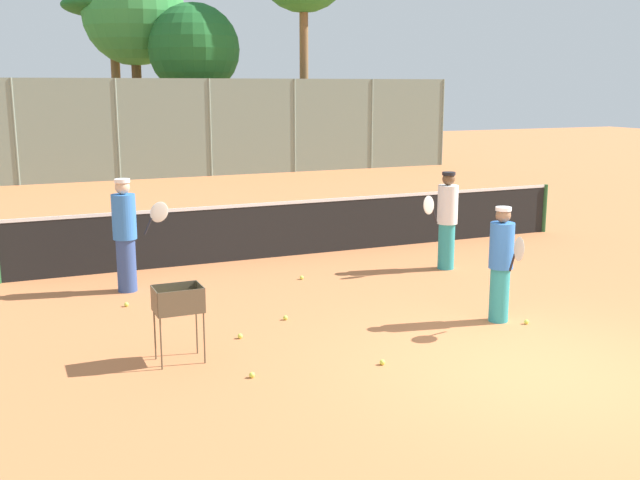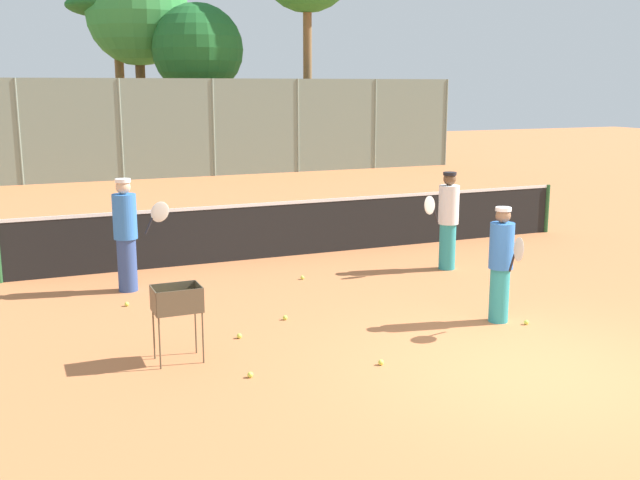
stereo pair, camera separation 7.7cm
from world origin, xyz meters
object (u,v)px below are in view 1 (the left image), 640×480
at_px(tennis_net, 312,226).
at_px(player_yellow_shirt, 447,219).
at_px(player_white_outfit, 125,234).
at_px(player_red_cap, 501,263).
at_px(ball_cart, 178,305).

height_order(tennis_net, player_yellow_shirt, player_yellow_shirt).
relative_size(player_white_outfit, player_red_cap, 1.12).
bearing_deg(tennis_net, ball_cart, -127.89).
distance_m(player_red_cap, player_yellow_shirt, 3.08).
relative_size(player_white_outfit, ball_cart, 1.96).
distance_m(player_red_cap, ball_cart, 4.45).
bearing_deg(tennis_net, player_red_cap, -81.62).
bearing_deg(ball_cart, player_red_cap, -3.00).
height_order(tennis_net, player_red_cap, player_red_cap).
distance_m(player_yellow_shirt, ball_cart, 6.07).
bearing_deg(ball_cart, tennis_net, 52.11).
xyz_separation_m(tennis_net, player_white_outfit, (-3.75, -1.34, 0.38)).
bearing_deg(player_red_cap, tennis_net, -159.38).
xyz_separation_m(tennis_net, player_yellow_shirt, (1.73, -2.09, 0.35)).
bearing_deg(player_yellow_shirt, ball_cart, 6.00).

